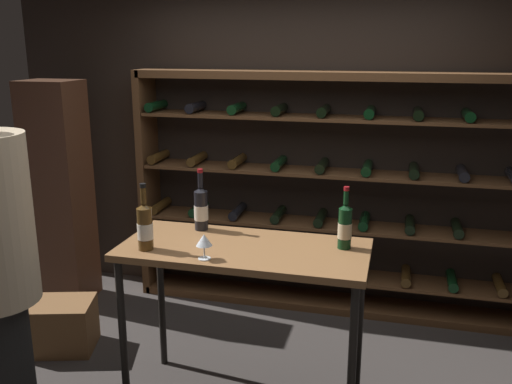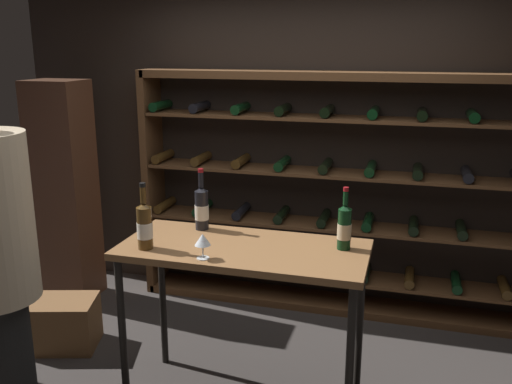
# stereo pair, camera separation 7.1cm
# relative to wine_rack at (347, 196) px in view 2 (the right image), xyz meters

# --- Properties ---
(back_wall) EXTENTS (4.94, 0.10, 2.68)m
(back_wall) POSITION_rel_wine_rack_xyz_m (-0.37, 0.21, 0.39)
(back_wall) COLOR black
(back_wall) RESTS_ON ground
(wine_rack) EXTENTS (3.35, 0.32, 1.90)m
(wine_rack) POSITION_rel_wine_rack_xyz_m (0.00, 0.00, 0.00)
(wine_rack) COLOR brown
(wine_rack) RESTS_ON ground
(tasting_table) EXTENTS (1.39, 0.63, 1.00)m
(tasting_table) POSITION_rel_wine_rack_xyz_m (-0.41, -1.39, -0.06)
(tasting_table) COLOR brown
(tasting_table) RESTS_ON ground
(wine_crate) EXTENTS (0.56, 0.46, 0.35)m
(wine_crate) POSITION_rel_wine_rack_xyz_m (-1.85, -1.13, -0.77)
(wine_crate) COLOR brown
(wine_crate) RESTS_ON ground
(display_cabinet) EXTENTS (0.44, 0.36, 1.82)m
(display_cabinet) POSITION_rel_wine_rack_xyz_m (-2.27, -0.36, -0.04)
(display_cabinet) COLOR #4C2D1E
(display_cabinet) RESTS_ON ground
(wine_bottle_amber_reserve) EXTENTS (0.09, 0.09, 0.37)m
(wine_bottle_amber_reserve) POSITION_rel_wine_rack_xyz_m (-0.92, -1.57, 0.18)
(wine_bottle_amber_reserve) COLOR #4C3314
(wine_bottle_amber_reserve) RESTS_ON tasting_table
(wine_bottle_black_capsule) EXTENTS (0.08, 0.08, 0.35)m
(wine_bottle_black_capsule) POSITION_rel_wine_rack_xyz_m (0.13, -1.28, 0.18)
(wine_bottle_black_capsule) COLOR black
(wine_bottle_black_capsule) RESTS_ON tasting_table
(wine_bottle_green_slim) EXTENTS (0.09, 0.09, 0.38)m
(wine_bottle_green_slim) POSITION_rel_wine_rack_xyz_m (-0.75, -1.17, 0.18)
(wine_bottle_green_slim) COLOR black
(wine_bottle_green_slim) RESTS_ON tasting_table
(wine_glass_stemmed_left) EXTENTS (0.09, 0.09, 0.14)m
(wine_glass_stemmed_left) POSITION_rel_wine_rack_xyz_m (-0.56, -1.63, 0.15)
(wine_glass_stemmed_left) COLOR silver
(wine_glass_stemmed_left) RESTS_ON tasting_table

